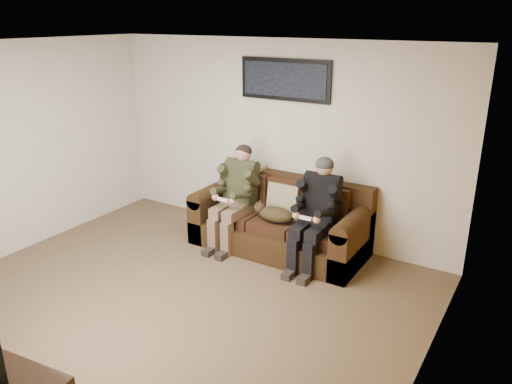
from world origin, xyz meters
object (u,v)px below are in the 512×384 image
Objects in this scene: person_left at (236,191)px; cat at (275,214)px; framed_poster at (285,80)px; person_right at (317,207)px; sofa at (282,223)px.

cat is at bearing -3.38° from person_left.
framed_poster reaches higher than person_left.
framed_poster is at bearing 57.18° from person_left.
person_left is at bearing -179.98° from person_right.
person_right is at bearing -36.63° from framed_poster.
sofa is at bearing -62.68° from framed_poster.
person_right is 1.04× the size of framed_poster.
person_left is 1.53m from framed_poster.
sofa is 0.71m from person_left.
sofa is at bearing 162.03° from person_right.
person_right is (1.14, 0.00, 0.00)m from person_left.
sofa is 3.35× the size of cat.
framed_poster is (-0.20, 0.39, 1.76)m from sofa.
framed_poster reaches higher than cat.
person_right reaches higher than sofa.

